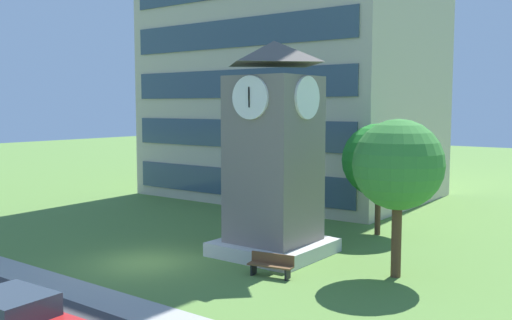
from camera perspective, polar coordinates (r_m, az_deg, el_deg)
ground_plane at (r=24.75m, az=-11.01°, el=-10.05°), size 160.00×160.00×0.00m
kerb_strip at (r=22.43m, az=-18.66°, el=-11.86°), size 120.00×1.60×0.01m
clock_tower at (r=24.99m, az=1.79°, el=-0.12°), size 4.43×4.43×9.37m
park_bench at (r=22.30m, az=1.52°, el=-10.45°), size 1.86×0.82×0.88m
tree_by_building at (r=29.50m, az=12.19°, el=-0.03°), size 3.73×3.73×5.70m
tree_near_tower at (r=22.22m, az=14.04°, el=-0.52°), size 3.46×3.46×6.09m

